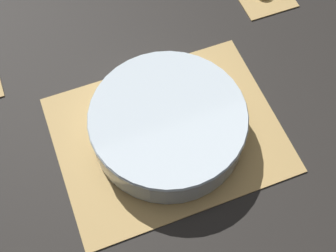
# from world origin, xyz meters

# --- Properties ---
(ground_plane) EXTENTS (6.00, 6.00, 0.00)m
(ground_plane) POSITION_xyz_m (0.00, 0.00, 0.00)
(ground_plane) COLOR black
(bamboo_mat_center) EXTENTS (0.44, 0.34, 0.01)m
(bamboo_mat_center) POSITION_xyz_m (0.00, 0.00, 0.00)
(bamboo_mat_center) COLOR tan
(bamboo_mat_center) RESTS_ON ground_plane
(fruit_salad_bowl) EXTENTS (0.30, 0.30, 0.07)m
(fruit_salad_bowl) POSITION_xyz_m (-0.00, 0.00, 0.05)
(fruit_salad_bowl) COLOR silver
(fruit_salad_bowl) RESTS_ON bamboo_mat_center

